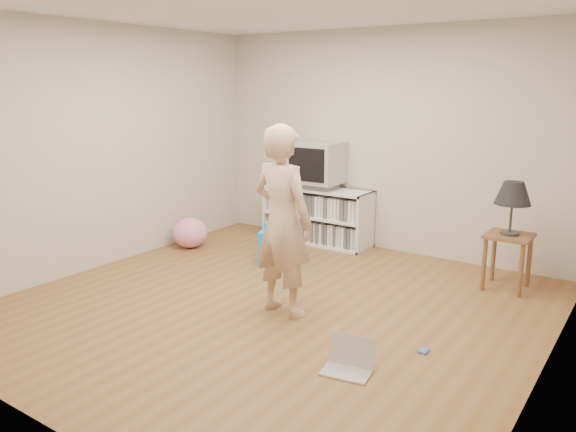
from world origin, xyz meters
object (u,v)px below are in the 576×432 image
(side_table, at_px, (508,248))
(media_unit, at_px, (318,215))
(plush_blue, at_px, (279,246))
(table_lamp, at_px, (513,194))
(person, at_px, (283,221))
(plush_pink, at_px, (190,233))
(dvd_deck, at_px, (318,185))
(crt_tv, at_px, (318,162))
(laptop, at_px, (349,361))

(side_table, bearing_deg, media_unit, 170.87)
(plush_blue, bearing_deg, table_lamp, -6.03)
(media_unit, relative_size, person, 0.85)
(table_lamp, distance_m, plush_pink, 3.71)
(dvd_deck, xyz_separation_m, table_lamp, (2.40, -0.37, 0.21))
(media_unit, relative_size, dvd_deck, 3.11)
(media_unit, xyz_separation_m, crt_tv, (-0.00, -0.02, 0.67))
(side_table, height_order, person, person)
(laptop, relative_size, plush_blue, 0.77)
(side_table, bearing_deg, plush_blue, -164.90)
(plush_pink, bearing_deg, person, -25.61)
(person, distance_m, plush_blue, 1.52)
(plush_blue, bearing_deg, media_unit, 75.08)
(media_unit, bearing_deg, crt_tv, -90.00)
(person, height_order, plush_blue, person)
(dvd_deck, relative_size, crt_tv, 0.75)
(plush_pink, bearing_deg, laptop, -27.24)
(media_unit, distance_m, plush_blue, 1.02)
(side_table, xyz_separation_m, person, (-1.46, -1.72, 0.41))
(table_lamp, height_order, person, person)
(crt_tv, height_order, plush_blue, crt_tv)
(side_table, relative_size, plush_pink, 1.28)
(dvd_deck, bearing_deg, plush_pink, -137.01)
(media_unit, relative_size, plush_pink, 3.27)
(crt_tv, xyz_separation_m, table_lamp, (2.40, -0.37, -0.08))
(side_table, distance_m, table_lamp, 0.53)
(plush_blue, bearing_deg, plush_pink, 163.19)
(crt_tv, bearing_deg, side_table, -8.69)
(media_unit, xyz_separation_m, table_lamp, (2.40, -0.39, 0.59))
(dvd_deck, height_order, crt_tv, crt_tv)
(dvd_deck, relative_size, table_lamp, 0.87)
(crt_tv, height_order, table_lamp, crt_tv)
(media_unit, height_order, crt_tv, crt_tv)
(table_lamp, relative_size, plush_pink, 1.20)
(crt_tv, distance_m, person, 2.30)
(person, bearing_deg, media_unit, -58.45)
(crt_tv, bearing_deg, media_unit, 90.00)
(plush_blue, xyz_separation_m, plush_pink, (-1.27, -0.10, -0.01))
(dvd_deck, height_order, plush_pink, dvd_deck)
(side_table, bearing_deg, person, -130.19)
(crt_tv, distance_m, plush_blue, 1.29)
(crt_tv, relative_size, side_table, 1.09)
(table_lamp, bearing_deg, side_table, 0.00)
(person, bearing_deg, laptop, 156.84)
(plush_blue, bearing_deg, crt_tv, 75.20)
(table_lamp, xyz_separation_m, plush_blue, (-2.29, -0.62, -0.75))
(laptop, bearing_deg, plush_blue, 127.12)
(laptop, relative_size, plush_pink, 0.87)
(table_lamp, bearing_deg, media_unit, 170.87)
(media_unit, bearing_deg, laptop, -54.50)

